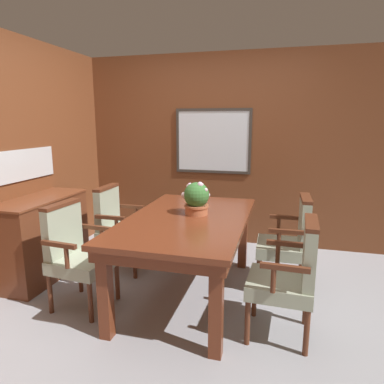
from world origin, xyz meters
TOP-DOWN VIEW (x-y plane):
  - ground_plane at (0.00, 0.00)m, footprint 14.00×14.00m
  - wall_back at (-0.00, 1.77)m, footprint 7.20×0.08m
  - dining_table at (0.08, 0.17)m, footprint 1.04×1.75m
  - chair_right_near at (0.97, -0.23)m, footprint 0.49×0.52m
  - chair_right_far at (0.98, 0.57)m, footprint 0.48×0.51m
  - chair_left_far at (-0.82, 0.57)m, footprint 0.47×0.51m
  - chair_left_near at (-0.81, -0.23)m, footprint 0.51×0.54m
  - potted_plant at (0.13, 0.29)m, footprint 0.25×0.24m
  - sideboard_cabinet at (-1.49, 0.19)m, footprint 0.46×1.05m

SIDE VIEW (x-z plane):
  - ground_plane at x=0.00m, z-range 0.00..0.00m
  - sideboard_cabinet at x=-1.49m, z-range 0.00..0.84m
  - chair_right_near at x=0.97m, z-range 0.04..0.96m
  - chair_right_far at x=0.98m, z-range 0.04..0.96m
  - chair_left_far at x=-0.82m, z-range 0.04..0.96m
  - chair_left_near at x=-0.81m, z-range 0.04..0.96m
  - dining_table at x=0.08m, z-range 0.28..1.04m
  - potted_plant at x=0.13m, z-range 0.75..1.06m
  - wall_back at x=0.00m, z-range 0.00..2.45m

